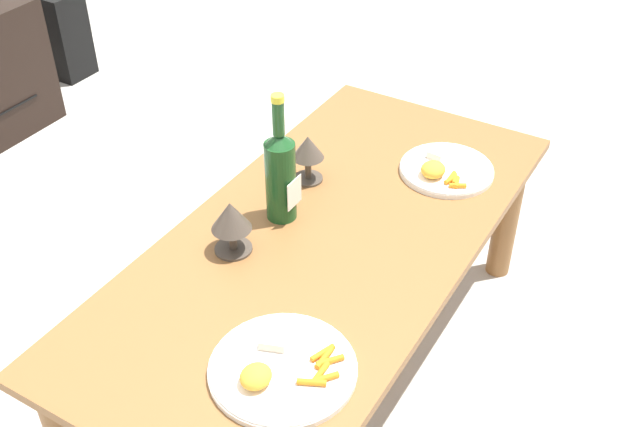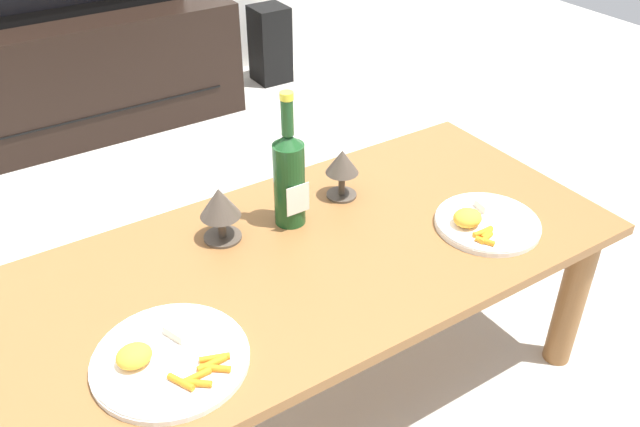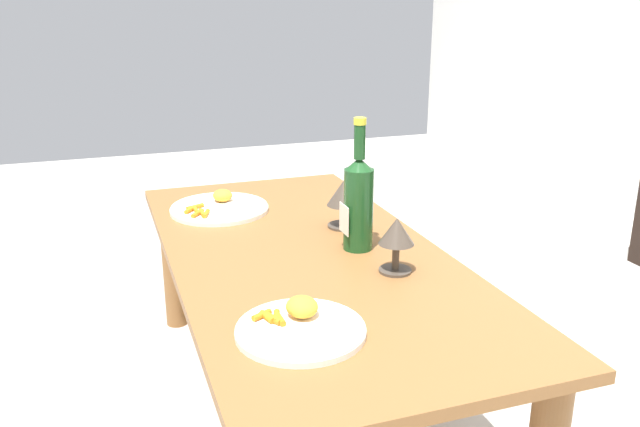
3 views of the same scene
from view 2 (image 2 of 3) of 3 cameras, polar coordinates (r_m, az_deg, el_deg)
name	(u,v)px [view 2 (image 2 of 3)]	position (r m, az deg, el deg)	size (l,w,h in m)	color
ground_plane	(314,391)	(1.77, -0.48, -14.89)	(6.40, 6.40, 0.00)	#B7B2A8
dining_table	(314,278)	(1.51, -0.55, -5.51)	(1.36, 0.64, 0.45)	brown
tv_stand	(95,72)	(3.04, -18.69, 11.37)	(1.19, 0.42, 0.49)	black
floor_speaker	(270,44)	(3.39, -4.28, 14.21)	(0.16, 0.16, 0.37)	black
wine_bottle	(289,175)	(1.49, -2.66, 3.31)	(0.07, 0.07, 0.32)	#19471E
goblet_left	(220,206)	(1.47, -8.56, 0.68)	(0.09, 0.09, 0.13)	#473D33
goblet_right	(342,165)	(1.60, 1.90, 4.17)	(0.08, 0.08, 0.13)	#473D33
dinner_plate_left	(169,358)	(1.24, -12.74, -11.91)	(0.28, 0.28, 0.05)	white
dinner_plate_right	(485,222)	(1.58, 13.91, -0.70)	(0.24, 0.24, 0.05)	white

